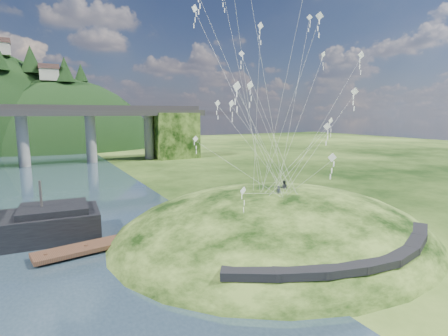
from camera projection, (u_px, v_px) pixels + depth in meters
name	position (u px, v px, depth m)	size (l,w,h in m)	color
ground	(217.00, 255.00, 32.03)	(320.00, 320.00, 0.00)	black
grass_hill	(274.00, 248.00, 37.77)	(36.00, 32.00, 13.00)	black
footpath	(361.00, 256.00, 26.76)	(22.29, 5.84, 0.83)	black
wooden_dock	(122.00, 240.00, 34.56)	(16.13, 4.90, 1.14)	#3E2519
kite_flyers	(283.00, 182.00, 36.68)	(2.78, 2.34, 1.72)	#252931
kite_swarm	(274.00, 59.00, 34.73)	(19.49, 17.28, 21.85)	white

